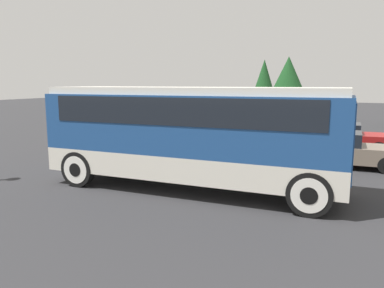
# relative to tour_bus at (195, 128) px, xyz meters

# --- Properties ---
(ground_plane) EXTENTS (120.00, 120.00, 0.00)m
(ground_plane) POSITION_rel_tour_bus_xyz_m (-0.10, 0.00, -1.93)
(ground_plane) COLOR #2D2D30
(tour_bus) EXTENTS (9.23, 2.67, 3.20)m
(tour_bus) POSITION_rel_tour_bus_xyz_m (0.00, 0.00, 0.00)
(tour_bus) COLOR silver
(tour_bus) RESTS_ON ground_plane
(parked_car_near) EXTENTS (4.74, 1.89, 1.38)m
(parked_car_near) POSITION_rel_tour_bus_xyz_m (3.80, 5.42, -1.24)
(parked_car_near) COLOR #7A6B5B
(parked_car_near) RESTS_ON ground_plane
(parked_car_mid) EXTENTS (4.54, 1.94, 1.38)m
(parked_car_mid) POSITION_rel_tour_bus_xyz_m (3.89, 8.97, -1.23)
(parked_car_mid) COLOR maroon
(parked_car_mid) RESTS_ON ground_plane
(parked_car_far) EXTENTS (4.55, 1.92, 1.39)m
(parked_car_far) POSITION_rel_tour_bus_xyz_m (-2.88, 5.03, -1.24)
(parked_car_far) COLOR black
(parked_car_far) RESTS_ON ground_plane
(tree_center) EXTENTS (3.35, 3.35, 5.63)m
(tree_center) POSITION_rel_tour_bus_xyz_m (-0.74, 23.36, 1.87)
(tree_center) COLOR brown
(tree_center) RESTS_ON ground_plane
(tree_right) EXTENTS (2.23, 2.23, 5.15)m
(tree_right) POSITION_rel_tour_bus_xyz_m (-1.97, 19.11, 1.43)
(tree_right) COLOR brown
(tree_right) RESTS_ON ground_plane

